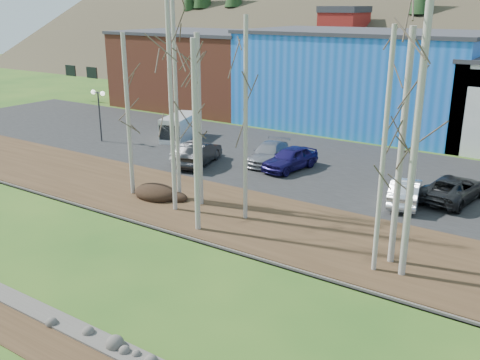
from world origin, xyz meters
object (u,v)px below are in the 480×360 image
Objects in this scene: car_1 at (198,153)px; van_grey at (179,128)px; car_0 at (194,150)px; car_3 at (290,158)px; car_4 at (405,191)px; street_lamp at (99,102)px; car_5 at (454,188)px; car_2 at (269,153)px.

car_1 is 1.00× the size of van_grey.
van_grey is at bearing -46.05° from car_0.
car_3 is (5.68, 2.40, -0.02)m from car_1.
van_grey is (-19.53, 4.38, 0.25)m from car_4.
car_0 is at bearing 5.18° from street_lamp.
van_grey reaches higher than car_0.
car_1 is 1.06× the size of car_3.
car_0 reaches higher than car_5.
van_grey is (-4.68, 3.98, 0.24)m from car_0.
car_0 is (9.37, -0.04, -2.43)m from street_lamp.
street_lamp is 16.28m from car_3.
car_0 is 0.84× the size of car_5.
car_0 is 16.96m from car_5.
car_2 is 0.99× the size of van_grey.
car_0 reaches higher than car_4.
car_2 is at bearing 14.15° from street_lamp.
car_0 is 0.98× the size of car_4.
car_1 is 0.93× the size of car_5.
street_lamp is 10.65m from car_1.
car_3 is (16.03, 1.60, -2.39)m from street_lamp.
street_lamp is 0.91× the size of car_3.
street_lamp is 14.45m from car_2.
car_2 is (4.71, 2.20, -0.04)m from car_0.
car_1 is at bearing -153.04° from car_2.
street_lamp is 0.96× the size of car_0.
car_3 is at bearing 8.52° from car_5.
street_lamp reaches higher than car_5.
car_2 is at bearing 172.59° from car_3.
van_grey is (-9.39, 1.78, 0.27)m from car_2.
van_grey is at bearing -54.47° from car_1.
street_lamp reaches higher than car_0.
street_lamp is 0.86× the size of car_1.
street_lamp reaches higher than car_1.
car_3 is (1.96, -0.57, 0.08)m from car_2.
car_3 is (6.66, 1.63, 0.04)m from car_0.
van_grey is (-5.66, 4.75, 0.18)m from car_1.
car_3 is at bearing 11.10° from street_lamp.
car_5 is (15.91, 2.29, -0.07)m from car_1.
car_2 is 1.09× the size of car_4.
car_4 is (24.22, -0.44, -2.44)m from street_lamp.
car_4 is (14.85, -0.40, -0.01)m from car_0.
street_lamp is 0.85× the size of van_grey.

